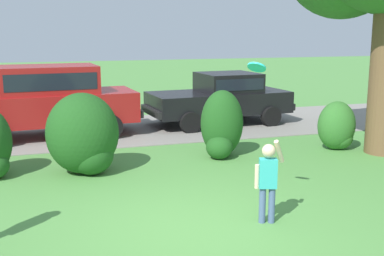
% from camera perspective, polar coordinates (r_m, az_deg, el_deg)
% --- Properties ---
extents(ground_plane, '(80.00, 80.00, 0.00)m').
position_cam_1_polar(ground_plane, '(7.27, 0.39, -11.66)').
color(ground_plane, '#518E42').
extents(driveway_strip, '(28.00, 4.40, 0.02)m').
position_cam_1_polar(driveway_strip, '(14.23, -8.81, -0.25)').
color(driveway_strip, gray).
rests_on(driveway_strip, ground).
extents(shrub_centre_left, '(1.44, 1.32, 1.63)m').
position_cam_1_polar(shrub_centre_left, '(9.99, -12.49, -1.02)').
color(shrub_centre_left, '#1E511C').
rests_on(shrub_centre_left, ground).
extents(shrub_centre, '(0.98, 0.99, 1.52)m').
position_cam_1_polar(shrub_centre, '(11.11, 3.47, 0.19)').
color(shrub_centre, '#1E511C').
rests_on(shrub_centre, ground).
extents(shrub_centre_right, '(0.93, 0.79, 1.17)m').
position_cam_1_polar(shrub_centre_right, '(12.28, 16.58, -0.01)').
color(shrub_centre_right, '#33702B').
rests_on(shrub_centre_right, ground).
extents(parked_sedan, '(4.52, 2.35, 1.56)m').
position_cam_1_polar(parked_sedan, '(14.96, 3.44, 3.69)').
color(parked_sedan, black).
rests_on(parked_sedan, ground).
extents(parked_suv, '(4.80, 2.32, 1.92)m').
position_cam_1_polar(parked_suv, '(13.62, -16.27, 3.47)').
color(parked_suv, maroon).
rests_on(parked_suv, ground).
extents(child_thrower, '(0.48, 0.24, 1.29)m').
position_cam_1_polar(child_thrower, '(7.33, 8.85, -5.63)').
color(child_thrower, '#4C608C').
rests_on(child_thrower, ground).
extents(frisbee, '(0.31, 0.27, 0.23)m').
position_cam_1_polar(frisbee, '(7.35, 7.55, 7.05)').
color(frisbee, '#1EB7B2').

